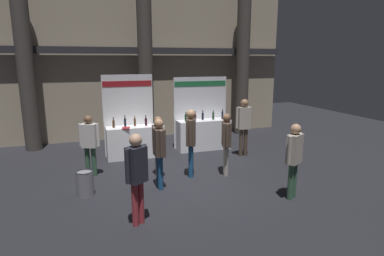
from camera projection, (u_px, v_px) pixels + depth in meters
name	position (u px, v px, depth m)	size (l,w,h in m)	color
ground_plane	(178.00, 177.00, 8.44)	(24.00, 24.00, 0.00)	black
hall_colonnade	(142.00, 60.00, 12.22)	(11.80, 1.17, 6.14)	tan
exhibitor_booth_0	(131.00, 138.00, 10.08)	(1.58, 0.71, 2.59)	white
exhibitor_booth_1	(203.00, 131.00, 11.04)	(1.92, 0.66, 2.47)	white
trash_bin	(85.00, 183.00, 7.28)	(0.39, 0.39, 0.58)	slate
visitor_0	(191.00, 137.00, 8.30)	(0.35, 0.50, 1.80)	navy
visitor_1	(89.00, 140.00, 8.38)	(0.51, 0.37, 1.64)	#33563D
visitor_2	(158.00, 142.00, 8.28)	(0.28, 0.49, 1.63)	#47382D
visitor_3	(244.00, 122.00, 10.13)	(0.54, 0.26, 1.84)	#47382D
visitor_4	(294.00, 155.00, 6.97)	(0.50, 0.38, 1.70)	#33563D
visitor_5	(159.00, 147.00, 7.52)	(0.24, 0.57, 1.71)	navy
visitor_6	(137.00, 171.00, 5.83)	(0.43, 0.40, 1.76)	maroon
visitor_7	(226.00, 139.00, 8.45)	(0.34, 0.57, 1.67)	#ADA393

